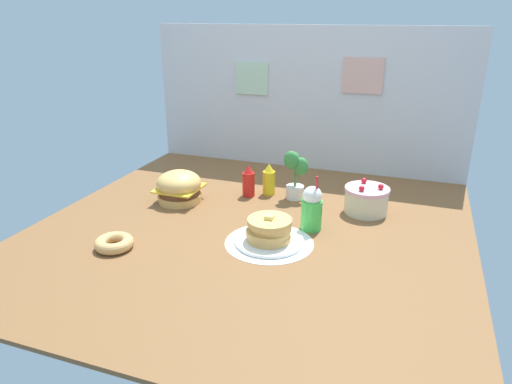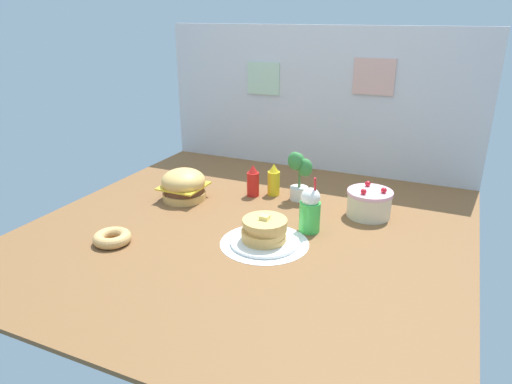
{
  "view_description": "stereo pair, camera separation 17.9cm",
  "coord_description": "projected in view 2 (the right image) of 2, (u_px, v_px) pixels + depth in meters",
  "views": [
    {
      "loc": [
        0.74,
        -2.0,
        1.03
      ],
      "look_at": [
        -0.01,
        0.13,
        0.15
      ],
      "focal_mm": 32.54,
      "sensor_mm": 36.0,
      "label": 1
    },
    {
      "loc": [
        0.91,
        -1.93,
        1.03
      ],
      "look_at": [
        -0.01,
        0.13,
        0.15
      ],
      "focal_mm": 32.54,
      "sensor_mm": 36.0,
      "label": 2
    }
  ],
  "objects": [
    {
      "name": "ground_plane",
      "position": [
        248.0,
        230.0,
        2.36
      ],
      "size": [
        2.15,
        2.17,
        0.02
      ],
      "primitive_type": "cube",
      "color": "brown"
    },
    {
      "name": "back_wall",
      "position": [
        316.0,
        100.0,
        3.1
      ],
      "size": [
        2.15,
        0.04,
        0.96
      ],
      "color": "silver",
      "rests_on": "ground_plane"
    },
    {
      "name": "doily_mat",
      "position": [
        264.0,
        243.0,
        2.21
      ],
      "size": [
        0.43,
        0.43,
        0.0
      ],
      "primitive_type": "cylinder",
      "color": "white",
      "rests_on": "ground_plane"
    },
    {
      "name": "burger",
      "position": [
        184.0,
        185.0,
        2.7
      ],
      "size": [
        0.26,
        0.26,
        0.18
      ],
      "color": "#DBA859",
      "rests_on": "ground_plane"
    },
    {
      "name": "pancake_stack",
      "position": [
        264.0,
        233.0,
        2.19
      ],
      "size": [
        0.33,
        0.33,
        0.14
      ],
      "color": "white",
      "rests_on": "doily_mat"
    },
    {
      "name": "layer_cake",
      "position": [
        369.0,
        203.0,
        2.48
      ],
      "size": [
        0.24,
        0.24,
        0.18
      ],
      "color": "beige",
      "rests_on": "ground_plane"
    },
    {
      "name": "ketchup_bottle",
      "position": [
        253.0,
        181.0,
        2.75
      ],
      "size": [
        0.07,
        0.07,
        0.19
      ],
      "color": "red",
      "rests_on": "ground_plane"
    },
    {
      "name": "mustard_bottle",
      "position": [
        274.0,
        181.0,
        2.77
      ],
      "size": [
        0.07,
        0.07,
        0.19
      ],
      "color": "yellow",
      "rests_on": "ground_plane"
    },
    {
      "name": "cream_soda_cup",
      "position": [
        310.0,
        210.0,
        2.3
      ],
      "size": [
        0.11,
        0.11,
        0.29
      ],
      "color": "green",
      "rests_on": "ground_plane"
    },
    {
      "name": "donut_pink_glaze",
      "position": [
        112.0,
        238.0,
        2.2
      ],
      "size": [
        0.18,
        0.18,
        0.05
      ],
      "color": "tan",
      "rests_on": "ground_plane"
    },
    {
      "name": "potted_plant",
      "position": [
        299.0,
        174.0,
        2.67
      ],
      "size": [
        0.14,
        0.11,
        0.29
      ],
      "color": "white",
      "rests_on": "ground_plane"
    }
  ]
}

